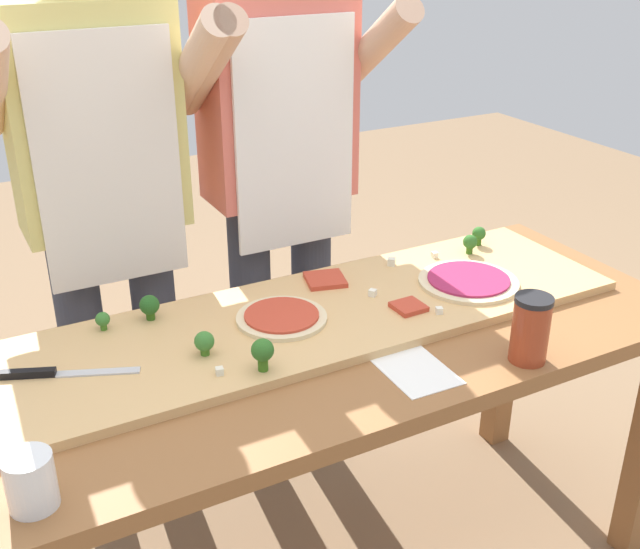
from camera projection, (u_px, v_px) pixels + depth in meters
prep_table at (309, 382)px, 1.76m from camera, size 1.83×0.69×0.75m
cutting_board at (310, 318)px, 1.80m from camera, size 1.54×0.43×0.02m
chefs_knife at (50, 373)px, 1.55m from camera, size 0.26×0.12×0.02m
pizza_whole_beet_magenta at (468, 281)px, 1.94m from camera, size 0.25×0.25×0.02m
pizza_whole_tomato_red at (282, 317)px, 1.77m from camera, size 0.21×0.21×0.02m
pizza_slice_near_left at (325, 280)px, 1.95m from camera, size 0.12×0.12×0.01m
pizza_slice_far_right at (409, 307)px, 1.81m from camera, size 0.07×0.07×0.01m
broccoli_floret_center_right at (204, 342)px, 1.62m from camera, size 0.04×0.04×0.05m
broccoli_floret_front_left at (103, 320)px, 1.72m from camera, size 0.03×0.03×0.04m
broccoli_floret_center_left at (263, 352)px, 1.56m from camera, size 0.05×0.05×0.07m
broccoli_floret_back_left at (479, 234)px, 2.16m from camera, size 0.04×0.04×0.05m
broccoli_floret_back_mid at (150, 306)px, 1.76m from camera, size 0.05×0.05×0.06m
broccoli_floret_front_mid at (470, 243)px, 2.10m from camera, size 0.04×0.04×0.05m
cheese_crumble_a at (391, 262)px, 2.04m from camera, size 0.03×0.03×0.02m
cheese_crumble_b at (439, 310)px, 1.80m from camera, size 0.02×0.02×0.02m
cheese_crumble_c at (435, 255)px, 2.09m from camera, size 0.02×0.02×0.02m
cheese_crumble_d at (373, 293)px, 1.88m from camera, size 0.02×0.02×0.02m
cheese_crumble_e at (220, 371)px, 1.56m from camera, size 0.02×0.02×0.02m
flour_cup at (31, 484)px, 1.23m from camera, size 0.08×0.08×0.10m
sauce_jar at (531, 329)px, 1.62m from camera, size 0.08×0.08×0.15m
recipe_note at (416, 371)px, 1.61m from camera, size 0.14×0.18×0.00m
cook_left at (103, 189)px, 1.91m from camera, size 0.54×0.39×1.67m
cook_right at (280, 162)px, 2.12m from camera, size 0.54×0.39×1.67m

